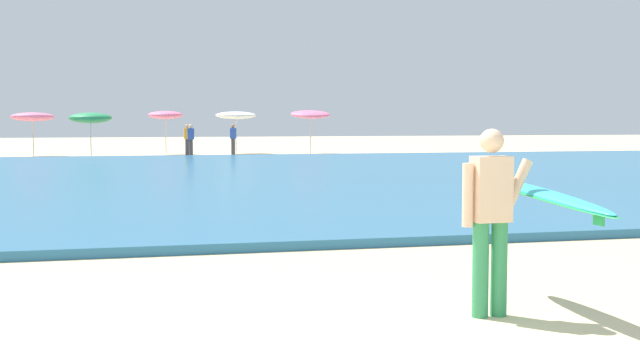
# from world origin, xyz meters

# --- Properties ---
(sea) EXTENTS (120.00, 28.00, 0.14)m
(sea) POSITION_xyz_m (0.00, 19.26, 0.07)
(sea) COLOR teal
(sea) RESTS_ON ground
(surfer_with_board) EXTENTS (0.96, 2.42, 1.73)m
(surfer_with_board) POSITION_xyz_m (1.89, 1.18, 1.03)
(surfer_with_board) COLOR #338E56
(surfer_with_board) RESTS_ON ground
(beach_umbrella_2) EXTENTS (2.11, 2.12, 2.19)m
(beach_umbrella_2) POSITION_xyz_m (-5.87, 36.97, 1.94)
(beach_umbrella_2) COLOR beige
(beach_umbrella_2) RESTS_ON ground
(beach_umbrella_3) EXTENTS (2.04, 2.05, 2.16)m
(beach_umbrella_3) POSITION_xyz_m (-3.07, 35.42, 1.89)
(beach_umbrella_3) COLOR beige
(beach_umbrella_3) RESTS_ON ground
(beach_umbrella_4) EXTENTS (1.80, 1.81, 2.27)m
(beach_umbrella_4) POSITION_xyz_m (0.60, 37.39, 2.04)
(beach_umbrella_4) COLOR beige
(beach_umbrella_4) RESTS_ON ground
(beach_umbrella_5) EXTENTS (2.16, 2.17, 2.26)m
(beach_umbrella_5) POSITION_xyz_m (4.30, 37.69, 2.04)
(beach_umbrella_5) COLOR beige
(beach_umbrella_5) RESTS_ON ground
(beach_umbrella_6) EXTENTS (2.11, 2.14, 2.39)m
(beach_umbrella_6) POSITION_xyz_m (8.16, 36.79, 2.08)
(beach_umbrella_6) COLOR beige
(beach_umbrella_6) RESTS_ON ground
(beachgoer_near_row_left) EXTENTS (0.32, 0.20, 1.58)m
(beachgoer_near_row_left) POSITION_xyz_m (1.59, 35.90, 0.84)
(beachgoer_near_row_left) COLOR #383842
(beachgoer_near_row_left) RESTS_ON ground
(beachgoer_near_row_mid) EXTENTS (0.32, 0.20, 1.58)m
(beachgoer_near_row_mid) POSITION_xyz_m (1.68, 34.81, 0.84)
(beachgoer_near_row_mid) COLOR #383842
(beachgoer_near_row_mid) RESTS_ON ground
(beachgoer_near_row_right) EXTENTS (0.32, 0.20, 1.58)m
(beachgoer_near_row_right) POSITION_xyz_m (3.91, 35.93, 0.84)
(beachgoer_near_row_right) COLOR #383842
(beachgoer_near_row_right) RESTS_ON ground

